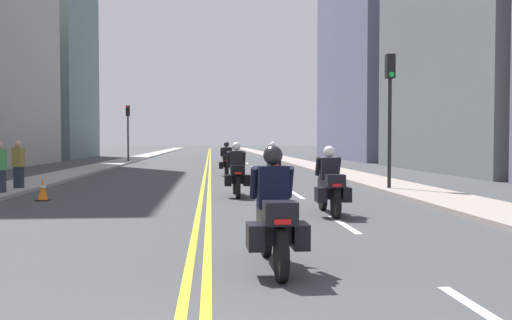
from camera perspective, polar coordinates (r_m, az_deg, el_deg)
ground_plane at (r=50.91m, az=-4.93°, el=0.12°), size 264.00×264.00×0.00m
sidewalk_left at (r=51.38m, az=-12.47°, el=0.16°), size 2.08×144.00×0.12m
sidewalk_right at (r=51.33m, az=2.63°, el=0.21°), size 2.08×144.00×0.12m
centreline_yellow_inner at (r=50.91m, az=-5.06°, el=0.12°), size 0.12×132.00×0.01m
centreline_yellow_outer at (r=50.91m, az=-4.79°, el=0.12°), size 0.12×132.00×0.01m
lane_dashes_white at (r=32.04m, az=0.07°, el=-1.00°), size 0.14×56.40×0.01m
building_left_2 at (r=56.50m, az=-20.42°, el=8.63°), size 6.27×12.61×16.62m
building_right_2 at (r=52.43m, az=11.92°, el=11.16°), size 6.36×19.18×20.10m
motorcycle_0 at (r=7.21m, az=1.88°, el=-6.19°), size 0.77×2.14×1.63m
motorcycle_1 at (r=12.57m, az=7.71°, el=-2.75°), size 0.76×2.12×1.58m
motorcycle_2 at (r=16.58m, az=-2.03°, el=-1.50°), size 0.77×2.24×1.65m
motorcycle_3 at (r=22.23m, az=1.80°, el=-0.64°), size 0.78×2.22×1.64m
motorcycle_4 at (r=26.64m, az=-3.08°, el=-0.18°), size 0.77×2.20×1.65m
traffic_cone_0 at (r=16.60m, az=-21.31°, el=-2.88°), size 0.35×0.35×0.64m
traffic_light_near at (r=18.80m, az=13.77°, el=6.38°), size 0.28×0.38×4.56m
traffic_light_far at (r=42.87m, az=-13.19°, el=3.79°), size 0.28×0.38×4.37m
pedestrian_0 at (r=19.90m, az=-23.48°, el=-0.50°), size 0.42×0.35×1.70m
pedestrian_1 at (r=18.33m, az=-25.10°, el=-0.78°), size 0.41×0.41×1.67m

